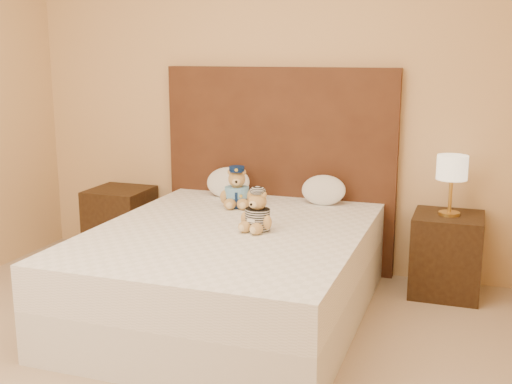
% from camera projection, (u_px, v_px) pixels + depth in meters
% --- Properties ---
extents(room_walls, '(4.04, 4.52, 2.72)m').
position_uv_depth(room_walls, '(168.00, 7.00, 2.96)').
color(room_walls, '#DAAE77').
rests_on(room_walls, ground).
extents(bed, '(1.60, 2.00, 0.55)m').
position_uv_depth(bed, '(230.00, 272.00, 3.97)').
color(bed, white).
rests_on(bed, ground).
extents(headboard, '(1.75, 0.08, 1.50)m').
position_uv_depth(headboard, '(279.00, 169.00, 4.80)').
color(headboard, '#4E2917').
rests_on(headboard, ground).
extents(nightstand_left, '(0.45, 0.45, 0.55)m').
position_uv_depth(nightstand_left, '(121.00, 223.00, 5.11)').
color(nightstand_left, '#342210').
rests_on(nightstand_left, ground).
extents(nightstand_right, '(0.45, 0.45, 0.55)m').
position_uv_depth(nightstand_right, '(446.00, 254.00, 4.31)').
color(nightstand_right, '#342210').
rests_on(nightstand_right, ground).
extents(lamp, '(0.20, 0.20, 0.40)m').
position_uv_depth(lamp, '(452.00, 171.00, 4.18)').
color(lamp, gold).
rests_on(lamp, nightstand_right).
extents(teddy_police, '(0.30, 0.30, 0.28)m').
position_uv_depth(teddy_police, '(237.00, 187.00, 4.44)').
color(teddy_police, '#AE7F43').
rests_on(teddy_police, bed).
extents(teddy_prisoner, '(0.27, 0.27, 0.25)m').
position_uv_depth(teddy_prisoner, '(258.00, 210.00, 3.84)').
color(teddy_prisoner, '#AE7F43').
rests_on(teddy_prisoner, bed).
extents(pillow_left, '(0.34, 0.22, 0.24)m').
position_uv_depth(pillow_left, '(228.00, 181.00, 4.76)').
color(pillow_left, white).
rests_on(pillow_left, bed).
extents(pillow_right, '(0.32, 0.20, 0.22)m').
position_uv_depth(pillow_right, '(324.00, 189.00, 4.53)').
color(pillow_right, white).
rests_on(pillow_right, bed).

